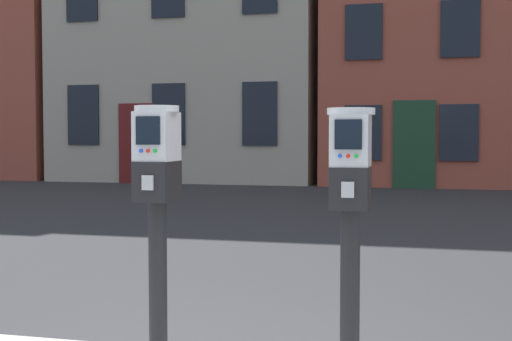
# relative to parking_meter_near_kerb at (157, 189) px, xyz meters

# --- Properties ---
(parking_meter_near_kerb) EXTENTS (0.22, 0.26, 1.30)m
(parking_meter_near_kerb) POSITION_rel_parking_meter_near_kerb_xyz_m (0.00, 0.00, 0.00)
(parking_meter_near_kerb) COLOR black
(parking_meter_near_kerb) RESTS_ON sidewalk_slab
(parking_meter_twin_adjacent) EXTENTS (0.22, 0.26, 1.28)m
(parking_meter_twin_adjacent) POSITION_rel_parking_meter_near_kerb_xyz_m (0.94, -0.00, -0.01)
(parking_meter_twin_adjacent) COLOR black
(parking_meter_twin_adjacent) RESTS_ON sidewalk_slab
(townhouse_orange_brick) EXTENTS (6.71, 5.27, 9.68)m
(townhouse_orange_brick) POSITION_rel_parking_meter_near_kerb_xyz_m (1.56, 17.08, 3.81)
(townhouse_orange_brick) COLOR brown
(townhouse_orange_brick) RESTS_ON ground_plane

